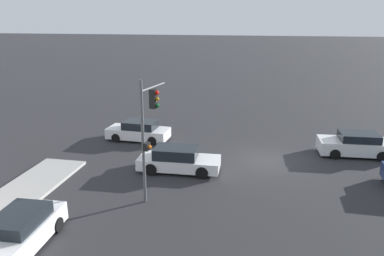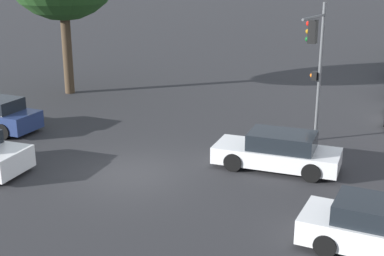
{
  "view_description": "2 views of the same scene",
  "coord_description": "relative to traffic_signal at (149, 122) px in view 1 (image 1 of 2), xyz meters",
  "views": [
    {
      "loc": [
        0.28,
        21.48,
        8.37
      ],
      "look_at": [
        3.97,
        2.27,
        2.49
      ],
      "focal_mm": 35.0,
      "sensor_mm": 36.0,
      "label": 1
    },
    {
      "loc": [
        8.81,
        -15.66,
        7.27
      ],
      "look_at": [
        1.25,
        2.66,
        1.1
      ],
      "focal_mm": 50.0,
      "sensor_mm": 36.0,
      "label": 2
    }
  ],
  "objects": [
    {
      "name": "crossing_car_2",
      "position": [
        3.36,
        -8.17,
        -3.1
      ],
      "size": [
        4.36,
        2.04,
        1.39
      ],
      "rotation": [
        0.0,
        0.0,
        -0.06
      ],
      "color": "silver",
      "rests_on": "ground_plane"
    },
    {
      "name": "ground_plane",
      "position": [
        -5.29,
        -5.84,
        -3.76
      ],
      "size": [
        300.0,
        300.0,
        0.0
      ],
      "primitive_type": "plane",
      "color": "#28282B"
    },
    {
      "name": "parked_car_0",
      "position": [
        3.6,
        4.93,
        -3.09
      ],
      "size": [
        1.98,
        4.34,
        1.4
      ],
      "rotation": [
        0.0,
        0.0,
        1.61
      ],
      "color": "silver",
      "rests_on": "ground_plane"
    },
    {
      "name": "traffic_signal",
      "position": [
        0.0,
        0.0,
        0.0
      ],
      "size": [
        0.56,
        2.44,
        5.75
      ],
      "rotation": [
        0.0,
        0.0,
        2.96
      ],
      "color": "#515456",
      "rests_on": "ground_plane"
    },
    {
      "name": "crossing_car_0",
      "position": [
        -10.86,
        -7.89,
        -3.07
      ],
      "size": [
        4.45,
        2.17,
        1.45
      ],
      "rotation": [
        0.0,
        0.0,
        0.05
      ],
      "color": "silver",
      "rests_on": "ground_plane"
    },
    {
      "name": "crossing_car_1",
      "position": [
        -0.57,
        -3.35,
        -3.1
      ],
      "size": [
        4.57,
        1.97,
        1.39
      ],
      "rotation": [
        0.0,
        0.0,
        3.17
      ],
      "color": "silver",
      "rests_on": "ground_plane"
    }
  ]
}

